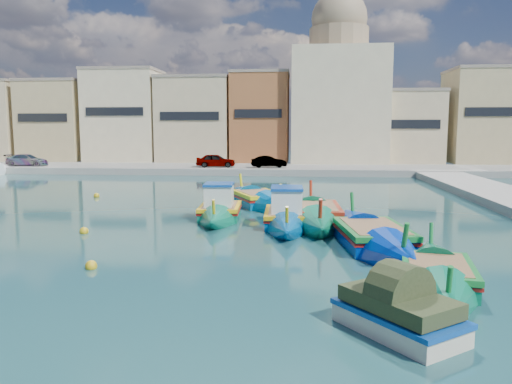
% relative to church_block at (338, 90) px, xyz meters
% --- Properties ---
extents(ground, '(160.00, 160.00, 0.00)m').
position_rel_church_block_xyz_m(ground, '(-10.00, -40.00, -8.41)').
color(ground, '#163A42').
rests_on(ground, ground).
extents(north_quay, '(80.00, 8.00, 0.60)m').
position_rel_church_block_xyz_m(north_quay, '(-10.00, -8.00, -8.11)').
color(north_quay, gray).
rests_on(north_quay, ground).
extents(north_townhouses, '(83.20, 7.87, 10.19)m').
position_rel_church_block_xyz_m(north_townhouses, '(-3.32, -0.64, -3.41)').
color(north_townhouses, tan).
rests_on(north_townhouses, ground).
extents(church_block, '(10.00, 10.00, 19.10)m').
position_rel_church_block_xyz_m(church_block, '(0.00, 0.00, 0.00)').
color(church_block, beige).
rests_on(church_block, ground).
extents(parked_cars, '(27.58, 1.89, 1.26)m').
position_rel_church_block_xyz_m(parked_cars, '(-18.30, -9.50, -7.22)').
color(parked_cars, '#4C1919').
rests_on(parked_cars, north_quay).
extents(luzzu_turquoise_cabin, '(2.08, 8.49, 2.71)m').
position_rel_church_block_xyz_m(luzzu_turquoise_cabin, '(-4.59, -34.47, -8.08)').
color(luzzu_turquoise_cabin, '#00549B').
rests_on(luzzu_turquoise_cabin, ground).
extents(luzzu_blue_cabin, '(2.23, 7.50, 2.62)m').
position_rel_church_block_xyz_m(luzzu_blue_cabin, '(-7.81, -33.06, -8.09)').
color(luzzu_blue_cabin, '#0B7556').
rests_on(luzzu_blue_cabin, ground).
extents(luzzu_cyan_mid, '(2.51, 9.36, 2.75)m').
position_rel_church_block_xyz_m(luzzu_cyan_mid, '(-3.34, -33.68, -8.12)').
color(luzzu_cyan_mid, '#0A714E').
rests_on(luzzu_cyan_mid, ground).
extents(luzzu_green, '(5.54, 8.40, 2.62)m').
position_rel_church_block_xyz_m(luzzu_green, '(-6.31, -28.99, -8.13)').
color(luzzu_green, '#005A9B').
rests_on(luzzu_green, ground).
extents(luzzu_blue_south, '(3.34, 9.61, 2.72)m').
position_rel_church_block_xyz_m(luzzu_blue_south, '(-1.35, -38.25, -8.12)').
color(luzzu_blue_south, '#002FAD').
rests_on(luzzu_blue_south, ground).
extents(luzzu_cyan_south, '(2.96, 7.29, 2.21)m').
position_rel_church_block_xyz_m(luzzu_cyan_south, '(-0.26, -42.76, -8.17)').
color(luzzu_cyan_south, '#0A6E4D').
rests_on(luzzu_cyan_south, ground).
extents(tender_near, '(2.76, 3.01, 1.32)m').
position_rel_church_block_xyz_m(tender_near, '(-1.93, -46.07, -8.00)').
color(tender_near, beige).
rests_on(tender_near, ground).
extents(mooring_buoys, '(22.23, 17.44, 0.36)m').
position_rel_church_block_xyz_m(mooring_buoys, '(-8.23, -33.92, -8.33)').
color(mooring_buoys, gold).
rests_on(mooring_buoys, ground).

